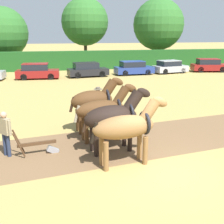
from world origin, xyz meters
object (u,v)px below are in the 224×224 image
at_px(draft_horse_trail_right, 94,100).
at_px(parked_car_center_left, 37,71).
at_px(tree_center, 158,25).
at_px(parked_car_center, 87,70).
at_px(parked_car_right, 170,67).
at_px(tree_center_left, 85,22).
at_px(draft_horse_lead_left, 127,127).
at_px(farmer_beside_team, 98,101).
at_px(tree_left, 2,33).
at_px(parked_car_far_right, 209,65).
at_px(plow, 41,146).
at_px(draft_horse_lead_right, 114,117).
at_px(draft_horse_trail_left, 103,109).
at_px(farmer_at_plow, 5,130).
at_px(parked_car_center_right, 134,68).

distance_m(draft_horse_trail_right, parked_car_center_left, 16.89).
relative_size(tree_center, parked_car_center, 2.12).
distance_m(tree_center, parked_car_right, 10.57).
height_order(tree_center_left, draft_horse_lead_left, tree_center_left).
relative_size(tree_center, draft_horse_trail_right, 3.43).
bearing_deg(farmer_beside_team, tree_left, 130.18).
bearing_deg(parked_car_far_right, tree_left, 169.63).
xyz_separation_m(parked_car_center, parked_car_far_right, (14.62, 0.75, 0.02)).
distance_m(tree_left, draft_horse_trail_right, 28.55).
distance_m(tree_center_left, tree_center, 10.43).
height_order(plow, parked_car_center_left, parked_car_center_left).
bearing_deg(draft_horse_lead_right, plow, 166.95).
distance_m(tree_center_left, parked_car_center, 11.70).
xyz_separation_m(tree_center, parked_car_center, (-11.70, -9.84, -4.87)).
distance_m(parked_car_right, parked_car_far_right, 5.01).
xyz_separation_m(plow, parked_car_right, (14.13, 19.77, 0.38)).
xyz_separation_m(draft_horse_trail_right, parked_car_far_right, (16.70, 17.59, -0.71)).
bearing_deg(tree_left, tree_center, -1.98).
distance_m(draft_horse_lead_left, draft_horse_trail_left, 2.52).
height_order(tree_center, draft_horse_lead_right, tree_center).
distance_m(draft_horse_trail_left, farmer_beside_team, 2.72).
bearing_deg(plow, draft_horse_trail_right, 34.89).
bearing_deg(draft_horse_lead_right, farmer_beside_team, 81.10).
bearing_deg(parked_car_right, draft_horse_trail_left, -131.83).
bearing_deg(parked_car_center, parked_car_right, -2.41).
distance_m(tree_left, parked_car_center_left, 12.24).
distance_m(tree_center_left, draft_horse_trail_left, 29.04).
bearing_deg(draft_horse_trail_right, draft_horse_trail_left, -89.44).
distance_m(draft_horse_lead_right, draft_horse_trail_right, 2.52).
relative_size(tree_center_left, farmer_beside_team, 5.08).
height_order(tree_left, tree_center, tree_center).
height_order(parked_car_center_left, parked_car_far_right, parked_car_center_left).
relative_size(tree_center_left, parked_car_center_left, 2.12).
distance_m(tree_center_left, parked_car_center_left, 13.43).
distance_m(tree_left, tree_center, 21.19).
relative_size(tree_left, draft_horse_trail_left, 2.72).
bearing_deg(tree_center_left, farmer_at_plow, -103.48).
height_order(farmer_at_plow, parked_car_center_right, farmer_at_plow).
bearing_deg(tree_left, parked_car_center_right, -34.73).
distance_m(tree_center_left, parked_car_center_right, 11.90).
relative_size(farmer_beside_team, parked_car_center_right, 0.42).
xyz_separation_m(draft_horse_trail_right, parked_car_center_right, (7.26, 17.27, -0.73)).
distance_m(draft_horse_trail_right, plow, 3.49).
relative_size(farmer_at_plow, parked_car_center_left, 0.40).
relative_size(draft_horse_trail_right, parked_car_right, 0.64).
relative_size(tree_left, tree_center, 0.85).
xyz_separation_m(tree_left, draft_horse_lead_left, (7.87, -31.16, -3.12)).
xyz_separation_m(farmer_at_plow, farmer_beside_team, (4.10, 3.54, 0.05)).
relative_size(draft_horse_lead_right, draft_horse_trail_left, 0.99).
xyz_separation_m(draft_horse_lead_right, parked_car_right, (11.36, 20.04, -0.66)).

